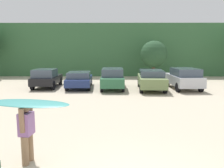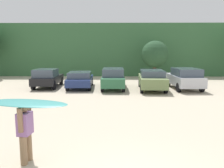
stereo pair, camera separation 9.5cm
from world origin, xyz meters
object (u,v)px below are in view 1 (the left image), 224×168
Objects in this scene: parked_car_black at (46,78)px; parked_car_silver at (184,78)px; parked_car_forest_green at (112,78)px; parked_car_olive_green at (151,79)px; person_adult at (26,130)px; parked_car_navy at (79,79)px; surfboard_teal at (28,103)px.

parked_car_silver reaches higher than parked_car_black.
parked_car_silver is (5.63, -0.19, 0.02)m from parked_car_forest_green.
parked_car_olive_green is 2.73× the size of person_adult.
parked_car_forest_green is at bearing 85.48° from parked_car_silver.
person_adult reaches higher than parked_car_navy.
parked_car_forest_green is 5.63m from parked_car_silver.
parked_car_silver is at bearing -80.13° from parked_car_olive_green.
person_adult is at bearing 159.41° from parked_car_olive_green.
parked_car_black is at bearing 82.94° from parked_car_navy.
parked_car_olive_green is 13.09m from surfboard_teal.
parked_car_navy is 5.76m from parked_car_olive_green.
parked_car_forest_green is 1.06× the size of parked_car_silver.
parked_car_silver and person_adult have the same top height.
person_adult is at bearing 144.48° from parked_car_silver.
person_adult is (-2.27, -12.39, 0.08)m from parked_car_forest_green.
parked_car_black is 8.50m from parked_car_olive_green.
person_adult is (-7.90, -12.20, 0.06)m from parked_car_silver.
parked_car_forest_green is 1.92× the size of surfboard_teal.
parked_car_forest_green is 2.74× the size of person_adult.
person_adult reaches higher than parked_car_black.
parked_car_black is at bearing 86.74° from parked_car_olive_green.
parked_car_black is at bearing 83.86° from parked_car_silver.
parked_car_silver is at bearing -96.14° from parked_car_navy.
person_adult is at bearing -28.26° from surfboard_teal.
parked_car_black is 0.93× the size of parked_car_navy.
parked_car_navy is 8.33m from parked_car_silver.
parked_car_silver is 2.58× the size of person_adult.
surfboard_teal is at bearing -166.71° from parked_car_black.
person_adult reaches higher than parked_car_olive_green.
parked_car_navy is at bearing 83.81° from parked_car_forest_green.
parked_car_silver reaches higher than parked_car_forest_green.
parked_car_navy is 1.81× the size of surfboard_teal.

